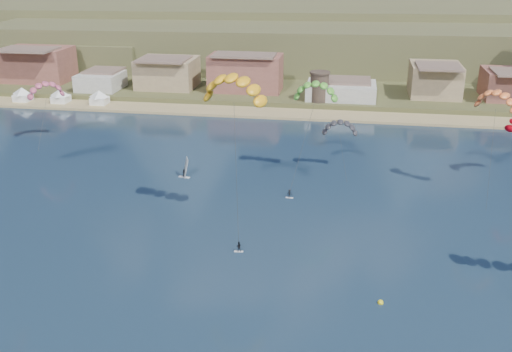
# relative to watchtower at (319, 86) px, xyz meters

# --- Properties ---
(beach) EXTENTS (2200.00, 12.00, 0.90)m
(beach) POSITION_rel_watchtower_xyz_m (-5.00, -8.00, -6.12)
(beach) COLOR tan
(beach) RESTS_ON ground
(foothills) EXTENTS (940.00, 210.00, 18.00)m
(foothills) POSITION_rel_watchtower_xyz_m (17.39, 118.47, 2.71)
(foothills) COLOR brown
(foothills) RESTS_ON ground
(town) EXTENTS (400.00, 24.00, 12.00)m
(town) POSITION_rel_watchtower_xyz_m (-45.00, 8.00, 1.63)
(town) COLOR beige
(town) RESTS_ON ground
(watchtower) EXTENTS (5.82, 5.82, 8.60)m
(watchtower) POSITION_rel_watchtower_xyz_m (0.00, 0.00, 0.00)
(watchtower) COLOR #47382D
(watchtower) RESTS_ON ground
(beach_tents) EXTENTS (43.40, 6.40, 5.00)m
(beach_tents) POSITION_rel_watchtower_xyz_m (-81.25, -8.00, -2.66)
(beach_tents) COLOR white
(beach_tents) RESTS_ON ground
(kitesurfer_yellow) EXTENTS (11.65, 12.60, 26.76)m
(kitesurfer_yellow) POSITION_rel_watchtower_xyz_m (-8.79, -79.92, 17.63)
(kitesurfer_yellow) COLOR silver
(kitesurfer_yellow) RESTS_ON ground
(kitesurfer_green) EXTENTS (9.21, 14.09, 21.65)m
(kitesurfer_green) POSITION_rel_watchtower_xyz_m (2.23, -55.00, 11.77)
(kitesurfer_green) COLOR silver
(kitesurfer_green) RESTS_ON ground
(distant_kite_pink) EXTENTS (8.85, 8.30, 16.48)m
(distant_kite_pink) POSITION_rel_watchtower_xyz_m (-60.71, -42.00, 6.97)
(distant_kite_pink) COLOR #262626
(distant_kite_pink) RESTS_ON ground
(distant_kite_dark) EXTENTS (7.71, 5.65, 12.95)m
(distant_kite_dark) POSITION_rel_watchtower_xyz_m (7.19, -49.87, 3.31)
(distant_kite_dark) COLOR #262626
(distant_kite_dark) RESTS_ON ground
(distant_kite_orange) EXTENTS (8.68, 7.91, 21.46)m
(distant_kite_orange) POSITION_rel_watchtower_xyz_m (34.67, -59.13, 12.43)
(distant_kite_orange) COLOR #262626
(distant_kite_orange) RESTS_ON ground
(windsurfer) EXTENTS (2.39, 2.62, 4.10)m
(windsurfer) POSITION_rel_watchtower_xyz_m (-23.20, -59.50, -5.07)
(windsurfer) COLOR silver
(windsurfer) RESTS_ON ground
(buoy) EXTENTS (0.78, 0.78, 0.78)m
(buoy) POSITION_rel_watchtower_xyz_m (14.41, -99.66, -6.24)
(buoy) COLOR yellow
(buoy) RESTS_ON ground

